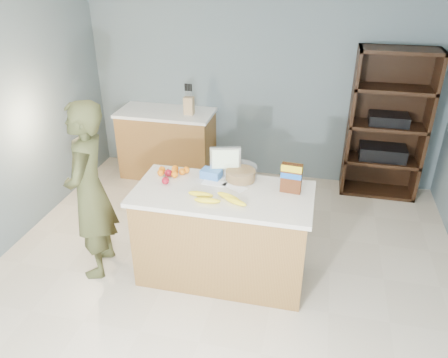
% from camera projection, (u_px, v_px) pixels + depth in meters
% --- Properties ---
extents(floor, '(4.50, 5.00, 0.02)m').
position_uv_depth(floor, '(215.00, 295.00, 3.93)').
color(floor, beige).
rests_on(floor, ground).
extents(walls, '(4.52, 5.02, 2.51)m').
position_uv_depth(walls, '(213.00, 122.00, 3.16)').
color(walls, slate).
rests_on(walls, ground).
extents(counter_peninsula, '(1.56, 0.76, 0.90)m').
position_uv_depth(counter_peninsula, '(223.00, 238.00, 4.00)').
color(counter_peninsula, brown).
rests_on(counter_peninsula, ground).
extents(back_cabinet, '(1.24, 0.62, 0.90)m').
position_uv_depth(back_cabinet, '(168.00, 143.00, 5.86)').
color(back_cabinet, brown).
rests_on(back_cabinet, ground).
extents(shelving_unit, '(0.90, 0.40, 1.80)m').
position_uv_depth(shelving_unit, '(386.00, 127.00, 5.25)').
color(shelving_unit, black).
rests_on(shelving_unit, ground).
extents(person, '(0.52, 0.68, 1.68)m').
position_uv_depth(person, '(90.00, 192.00, 3.89)').
color(person, '#3F4222').
rests_on(person, ground).
extents(knife_block, '(0.12, 0.10, 0.31)m').
position_uv_depth(knife_block, '(189.00, 105.00, 5.49)').
color(knife_block, tan).
rests_on(knife_block, back_cabinet).
extents(envelopes, '(0.43, 0.21, 0.00)m').
position_uv_depth(envelopes, '(224.00, 185.00, 3.88)').
color(envelopes, white).
rests_on(envelopes, counter_peninsula).
extents(bananas, '(0.53, 0.20, 0.05)m').
position_uv_depth(bananas, '(218.00, 198.00, 3.63)').
color(bananas, yellow).
rests_on(bananas, counter_peninsula).
extents(apples, '(0.09, 0.22, 0.07)m').
position_uv_depth(apples, '(167.00, 177.00, 3.95)').
color(apples, maroon).
rests_on(apples, counter_peninsula).
extents(oranges, '(0.29, 0.18, 0.06)m').
position_uv_depth(oranges, '(173.00, 171.00, 4.05)').
color(oranges, orange).
rests_on(oranges, counter_peninsula).
extents(blue_carton, '(0.20, 0.15, 0.08)m').
position_uv_depth(blue_carton, '(211.00, 174.00, 3.99)').
color(blue_carton, blue).
rests_on(blue_carton, counter_peninsula).
extents(salad_bowl, '(0.30, 0.30, 0.13)m').
position_uv_depth(salad_bowl, '(241.00, 174.00, 3.95)').
color(salad_bowl, '#267219').
rests_on(salad_bowl, counter_peninsula).
extents(tv, '(0.28, 0.12, 0.28)m').
position_uv_depth(tv, '(225.00, 160.00, 3.97)').
color(tv, silver).
rests_on(tv, counter_peninsula).
extents(cereal_box, '(0.18, 0.08, 0.26)m').
position_uv_depth(cereal_box, '(291.00, 176.00, 3.70)').
color(cereal_box, '#592B14').
rests_on(cereal_box, counter_peninsula).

